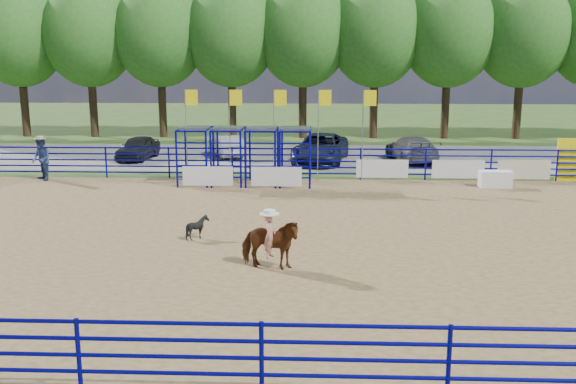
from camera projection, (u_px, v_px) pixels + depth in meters
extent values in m
plane|color=#415E25|center=(287.00, 239.00, 20.31)|extent=(120.00, 120.00, 0.00)
cube|color=olive|center=(287.00, 238.00, 20.30)|extent=(30.00, 20.00, 0.02)
cube|color=gray|center=(300.00, 157.00, 36.92)|extent=(40.00, 10.00, 0.01)
cube|color=white|center=(495.00, 179.00, 28.12)|extent=(1.37, 0.64, 0.73)
imported|color=brown|center=(270.00, 244.00, 17.22)|extent=(1.76, 1.02, 1.40)
imported|color=#B33119|center=(270.00, 213.00, 17.05)|extent=(0.37, 0.49, 1.24)
cylinder|color=white|center=(269.00, 189.00, 16.91)|extent=(0.54, 0.54, 0.12)
imported|color=black|center=(198.00, 227.00, 20.15)|extent=(0.68, 0.60, 0.74)
imported|color=navy|center=(41.00, 159.00, 29.59)|extent=(1.21, 1.22, 1.98)
cylinder|color=tan|center=(40.00, 138.00, 29.39)|extent=(0.56, 0.56, 0.11)
imported|color=black|center=(138.00, 147.00, 35.91)|extent=(1.94, 3.99, 1.31)
imported|color=gray|center=(226.00, 146.00, 36.91)|extent=(2.63, 3.98, 1.24)
imported|color=#141932|center=(321.00, 148.00, 34.89)|extent=(3.42, 5.87, 1.54)
imported|color=#4F4F51|center=(412.00, 149.00, 35.16)|extent=(2.70, 5.02, 1.38)
cube|color=white|center=(208.00, 176.00, 27.94)|extent=(2.20, 0.04, 0.85)
cube|color=white|center=(276.00, 177.00, 27.82)|extent=(2.20, 0.04, 0.85)
cube|color=white|center=(382.00, 169.00, 29.77)|extent=(2.40, 0.04, 0.85)
cube|color=white|center=(458.00, 169.00, 29.63)|extent=(2.40, 0.04, 0.85)
cube|color=beige|center=(524.00, 170.00, 29.51)|extent=(2.40, 0.04, 0.90)
cylinder|color=#3F2B19|center=(25.00, 103.00, 46.02)|extent=(0.56, 0.56, 4.80)
ellipsoid|color=#2D611F|center=(18.00, 29.00, 44.96)|extent=(6.40, 6.40, 7.36)
cylinder|color=#3F2B19|center=(93.00, 103.00, 45.82)|extent=(0.56, 0.56, 4.80)
ellipsoid|color=#2D611F|center=(89.00, 29.00, 44.76)|extent=(6.40, 6.40, 7.36)
cylinder|color=#3F2B19|center=(162.00, 103.00, 45.63)|extent=(0.56, 0.56, 4.80)
ellipsoid|color=#2D611F|center=(159.00, 29.00, 44.56)|extent=(6.40, 6.40, 7.36)
cylinder|color=#3F2B19|center=(232.00, 104.00, 45.43)|extent=(0.56, 0.56, 4.80)
ellipsoid|color=#2D611F|center=(231.00, 29.00, 44.36)|extent=(6.40, 6.40, 7.36)
cylinder|color=#3F2B19|center=(303.00, 104.00, 45.23)|extent=(0.56, 0.56, 4.80)
ellipsoid|color=#2D611F|center=(303.00, 28.00, 44.16)|extent=(6.40, 6.40, 7.36)
cylinder|color=#3F2B19|center=(374.00, 104.00, 45.03)|extent=(0.56, 0.56, 4.80)
ellipsoid|color=#2D611F|center=(376.00, 28.00, 43.96)|extent=(6.40, 6.40, 7.36)
cylinder|color=#3F2B19|center=(445.00, 104.00, 44.83)|extent=(0.56, 0.56, 4.80)
ellipsoid|color=#2D611F|center=(449.00, 28.00, 43.76)|extent=(6.40, 6.40, 7.36)
cylinder|color=#3F2B19|center=(518.00, 104.00, 44.63)|extent=(0.56, 0.56, 4.80)
ellipsoid|color=#2D611F|center=(523.00, 28.00, 43.57)|extent=(6.40, 6.40, 7.36)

